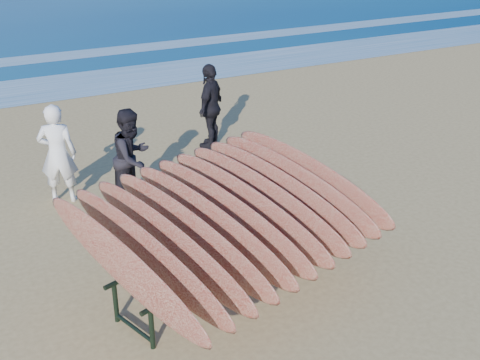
{
  "coord_description": "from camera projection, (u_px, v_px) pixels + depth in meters",
  "views": [
    {
      "loc": [
        -3.43,
        -5.62,
        4.27
      ],
      "look_at": [
        0.0,
        0.8,
        0.95
      ],
      "focal_mm": 45.0,
      "sensor_mm": 36.0,
      "label": 1
    }
  ],
  "objects": [
    {
      "name": "person_white",
      "position": [
        58.0,
        154.0,
        9.26
      ],
      "size": [
        0.68,
        0.58,
        1.59
      ],
      "primitive_type": "imported",
      "rotation": [
        0.0,
        0.0,
        2.74
      ],
      "color": "white",
      "rests_on": "ground"
    },
    {
      "name": "person_dark_b",
      "position": [
        211.0,
        106.0,
        11.39
      ],
      "size": [
        0.97,
        0.95,
        1.63
      ],
      "primitive_type": "imported",
      "rotation": [
        0.0,
        0.0,
        3.89
      ],
      "color": "black",
      "rests_on": "ground"
    },
    {
      "name": "surfboard_rack",
      "position": [
        230.0,
        216.0,
        7.17
      ],
      "size": [
        3.86,
        3.61,
        1.46
      ],
      "rotation": [
        0.0,
        0.0,
        0.3
      ],
      "color": "black",
      "rests_on": "ground"
    },
    {
      "name": "person_dark_a",
      "position": [
        132.0,
        158.0,
        9.16
      ],
      "size": [
        0.96,
        0.92,
        1.55
      ],
      "primitive_type": "imported",
      "rotation": [
        0.0,
        0.0,
        0.62
      ],
      "color": "black",
      "rests_on": "ground"
    },
    {
      "name": "foam_far",
      "position": [
        47.0,
        58.0,
        18.58
      ],
      "size": [
        160.0,
        160.0,
        0.0
      ],
      "primitive_type": "plane",
      "color": "white",
      "rests_on": "ground"
    },
    {
      "name": "ground",
      "position": [
        269.0,
        270.0,
        7.75
      ],
      "size": [
        120.0,
        120.0,
        0.0
      ],
      "primitive_type": "plane",
      "color": "tan",
      "rests_on": "ground"
    },
    {
      "name": "foam_near",
      "position": [
        75.0,
        85.0,
        15.78
      ],
      "size": [
        160.0,
        160.0,
        0.0
      ],
      "primitive_type": "plane",
      "color": "white",
      "rests_on": "ground"
    }
  ]
}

